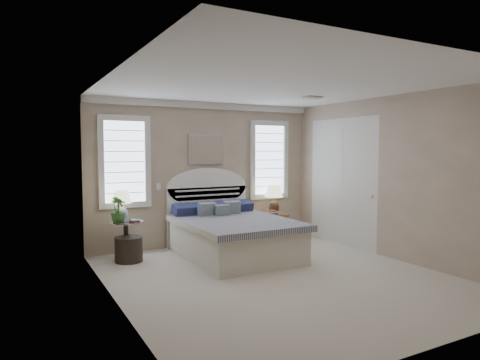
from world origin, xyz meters
The scene contains 21 objects.
floor centered at (0.00, 0.00, 0.00)m, with size 4.50×5.00×0.01m, color beige.
ceiling centered at (0.00, 0.00, 2.70)m, with size 4.50×5.00×0.01m, color white.
wall_back centered at (0.00, 2.50, 1.35)m, with size 4.50×0.02×2.70m, color gray.
wall_left centered at (-2.25, 0.00, 1.35)m, with size 0.02×5.00×2.70m, color gray.
wall_right centered at (2.25, 0.00, 1.35)m, with size 0.02×5.00×2.70m, color gray.
crown_molding centered at (0.00, 2.46, 2.64)m, with size 4.50×0.08×0.12m, color silver.
hvac_vent centered at (1.20, 0.80, 2.68)m, with size 0.30×0.20×0.02m, color #B2B2B2.
switch_plate centered at (-0.95, 2.48, 1.15)m, with size 0.08×0.01×0.12m, color silver.
window_left centered at (-1.55, 2.48, 1.60)m, with size 0.90×0.06×1.60m, color #AFC4DE.
window_right centered at (1.40, 2.48, 1.60)m, with size 0.90×0.06×1.60m, color #AFC4DE.
painting centered at (0.00, 2.46, 1.82)m, with size 0.74×0.04×0.58m, color silver.
closet_door centered at (2.23, 1.20, 1.20)m, with size 0.02×1.80×2.40m, color silver.
bed centered at (0.00, 1.46, 0.39)m, with size 1.72×2.28×1.47m.
side_table_left centered at (-1.65, 2.05, 0.39)m, with size 0.56×0.56×0.63m.
nightstand_right centered at (1.30, 2.15, 0.39)m, with size 0.50×0.40×0.53m.
floor_pot centered at (-1.65, 1.87, 0.20)m, with size 0.44×0.44×0.40m, color black.
lamp_left centered at (-1.70, 2.11, 0.95)m, with size 0.39×0.39×0.52m.
lamp_right centered at (1.32, 2.16, 0.89)m, with size 0.37×0.37×0.59m.
potted_plant centered at (-1.80, 1.95, 0.84)m, with size 0.24×0.24×0.42m, color #418033.
books_left centered at (-1.56, 1.84, 0.65)m, with size 0.17×0.13×0.04m.
books_right centered at (1.19, 2.00, 0.58)m, with size 0.19×0.15×0.10m.
Camera 1 is at (-3.32, -4.97, 1.80)m, focal length 32.00 mm.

